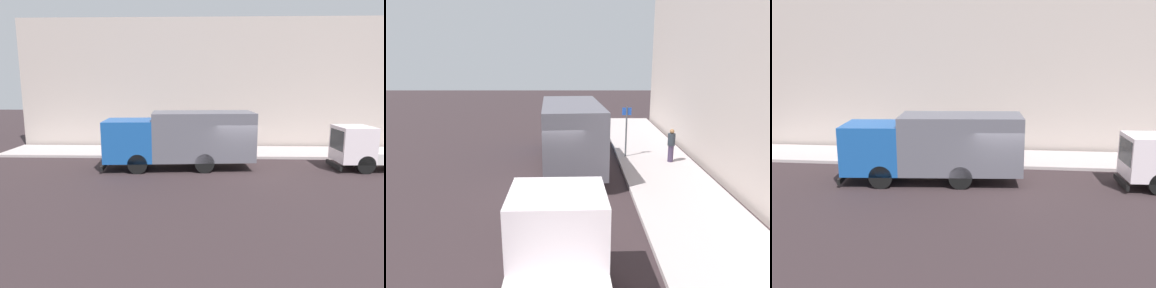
% 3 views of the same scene
% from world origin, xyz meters
% --- Properties ---
extents(ground, '(80.00, 80.00, 0.00)m').
position_xyz_m(ground, '(0.00, 0.00, 0.00)').
color(ground, '#312527').
extents(sidewalk, '(3.51, 30.00, 0.16)m').
position_xyz_m(sidewalk, '(4.76, 0.00, 0.08)').
color(sidewalk, '#B4A7A5').
rests_on(sidewalk, ground).
extents(building_facade, '(0.50, 30.00, 9.03)m').
position_xyz_m(building_facade, '(7.01, 0.00, 4.52)').
color(building_facade, '#B9A9A0').
rests_on(building_facade, ground).
extents(large_utility_truck, '(3.01, 8.21, 3.08)m').
position_xyz_m(large_utility_truck, '(0.68, 3.12, 1.70)').
color(large_utility_truck, '#1A509D').
rests_on(large_utility_truck, ground).
extents(small_flatbed_truck, '(2.14, 5.66, 2.36)m').
position_xyz_m(small_flatbed_truck, '(0.67, -7.12, 1.10)').
color(small_flatbed_truck, white).
rests_on(small_flatbed_truck, ground).
extents(pedestrian_walking, '(0.48, 0.48, 1.56)m').
position_xyz_m(pedestrian_walking, '(5.39, 3.19, 0.98)').
color(pedestrian_walking, '#40334D').
rests_on(pedestrian_walking, sidewalk).
extents(street_sign_post, '(0.44, 0.08, 2.49)m').
position_xyz_m(street_sign_post, '(3.40, 4.12, 1.63)').
color(street_sign_post, '#4C5156').
rests_on(street_sign_post, sidewalk).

